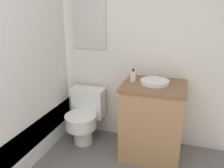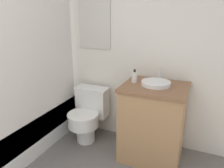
{
  "view_description": "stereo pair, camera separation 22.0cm",
  "coord_description": "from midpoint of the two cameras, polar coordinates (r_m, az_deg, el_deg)",
  "views": [
    {
      "loc": [
        0.96,
        -0.07,
        1.52
      ],
      "look_at": [
        0.32,
        1.92,
        0.83
      ],
      "focal_mm": 35.0,
      "sensor_mm": 36.0,
      "label": 1
    },
    {
      "loc": [
        1.17,
        0.01,
        1.52
      ],
      "look_at": [
        0.32,
        1.92,
        0.83
      ],
      "focal_mm": 35.0,
      "sensor_mm": 36.0,
      "label": 2
    }
  ],
  "objects": [
    {
      "name": "shower_area",
      "position": [
        2.73,
        -26.25,
        -10.84
      ],
      "size": [
        0.66,
        1.48,
        1.98
      ],
      "color": "white",
      "rests_on": "ground_plane"
    },
    {
      "name": "toilet",
      "position": [
        2.7,
        -9.45,
        -8.01
      ],
      "size": [
        0.41,
        0.52,
        0.64
      ],
      "color": "white",
      "rests_on": "ground_plane"
    },
    {
      "name": "vanity",
      "position": [
        2.4,
        7.84,
        -9.41
      ],
      "size": [
        0.65,
        0.56,
        0.82
      ],
      "color": "#AD7F51",
      "rests_on": "ground_plane"
    },
    {
      "name": "sink",
      "position": [
        2.26,
        8.41,
        0.54
      ],
      "size": [
        0.29,
        0.33,
        0.13
      ],
      "color": "white",
      "rests_on": "vanity"
    },
    {
      "name": "wall_back",
      "position": [
        2.67,
        -6.08,
        12.38
      ],
      "size": [
        3.12,
        0.07,
        2.5
      ],
      "color": "silver",
      "rests_on": "ground_plane"
    },
    {
      "name": "soap_bottle",
      "position": [
        2.3,
        2.82,
        2.03
      ],
      "size": [
        0.06,
        0.06,
        0.14
      ],
      "color": "silver",
      "rests_on": "vanity"
    }
  ]
}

